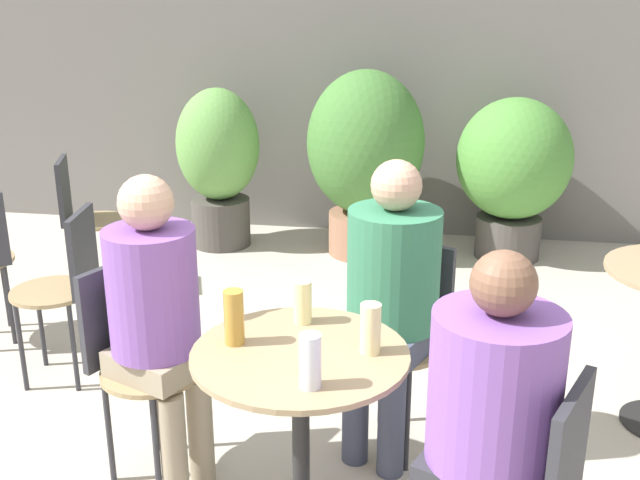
{
  "coord_description": "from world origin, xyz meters",
  "views": [
    {
      "loc": [
        0.56,
        -1.98,
        1.87
      ],
      "look_at": [
        0.14,
        0.57,
        1.0
      ],
      "focal_mm": 42.0,
      "sensor_mm": 36.0,
      "label": 1
    }
  ],
  "objects_px": {
    "beer_glass_0": "(310,361)",
    "potted_plant_2": "(513,167)",
    "beer_glass_3": "(234,317)",
    "bistro_chair_5": "(81,211)",
    "seated_person_2": "(157,308)",
    "beer_glass_1": "(370,329)",
    "seated_person_0": "(486,415)",
    "bistro_chair_2": "(134,350)",
    "potted_plant_0": "(218,159)",
    "bistro_chair_4": "(67,278)",
    "potted_plant_1": "(365,153)",
    "seated_person_1": "(391,289)",
    "bistro_chair_1": "(405,324)",
    "cafe_table_near": "(301,399)",
    "beer_glass_2": "(302,302)"
  },
  "relations": [
    {
      "from": "cafe_table_near",
      "to": "seated_person_2",
      "type": "bearing_deg",
      "value": 156.64
    },
    {
      "from": "beer_glass_3",
      "to": "potted_plant_2",
      "type": "relative_size",
      "value": 0.16
    },
    {
      "from": "seated_person_0",
      "to": "beer_glass_1",
      "type": "xyz_separation_m",
      "value": [
        -0.36,
        0.29,
        0.11
      ]
    },
    {
      "from": "cafe_table_near",
      "to": "bistro_chair_1",
      "type": "bearing_deg",
      "value": 66.64
    },
    {
      "from": "beer_glass_1",
      "to": "bistro_chair_5",
      "type": "bearing_deg",
      "value": 135.0
    },
    {
      "from": "potted_plant_0",
      "to": "potted_plant_1",
      "type": "xyz_separation_m",
      "value": [
        1.09,
        -0.01,
        0.09
      ]
    },
    {
      "from": "seated_person_1",
      "to": "potted_plant_2",
      "type": "relative_size",
      "value": 1.09
    },
    {
      "from": "bistro_chair_4",
      "to": "seated_person_0",
      "type": "bearing_deg",
      "value": 49.3
    },
    {
      "from": "beer_glass_3",
      "to": "potted_plant_0",
      "type": "height_order",
      "value": "potted_plant_0"
    },
    {
      "from": "beer_glass_1",
      "to": "potted_plant_1",
      "type": "bearing_deg",
      "value": 96.33
    },
    {
      "from": "beer_glass_0",
      "to": "potted_plant_1",
      "type": "distance_m",
      "value": 3.29
    },
    {
      "from": "seated_person_0",
      "to": "cafe_table_near",
      "type": "bearing_deg",
      "value": -90.0
    },
    {
      "from": "beer_glass_1",
      "to": "potted_plant_1",
      "type": "relative_size",
      "value": 0.13
    },
    {
      "from": "beer_glass_0",
      "to": "potted_plant_2",
      "type": "xyz_separation_m",
      "value": [
        0.86,
        3.37,
        -0.16
      ]
    },
    {
      "from": "bistro_chair_4",
      "to": "potted_plant_0",
      "type": "relative_size",
      "value": 0.74
    },
    {
      "from": "bistro_chair_2",
      "to": "beer_glass_3",
      "type": "xyz_separation_m",
      "value": [
        0.49,
        -0.28,
        0.3
      ]
    },
    {
      "from": "cafe_table_near",
      "to": "beer_glass_3",
      "type": "bearing_deg",
      "value": 173.39
    },
    {
      "from": "cafe_table_near",
      "to": "potted_plant_2",
      "type": "relative_size",
      "value": 0.65
    },
    {
      "from": "beer_glass_3",
      "to": "potted_plant_2",
      "type": "height_order",
      "value": "potted_plant_2"
    },
    {
      "from": "seated_person_1",
      "to": "beer_glass_3",
      "type": "distance_m",
      "value": 0.74
    },
    {
      "from": "bistro_chair_2",
      "to": "beer_glass_3",
      "type": "bearing_deg",
      "value": -96.64
    },
    {
      "from": "seated_person_0",
      "to": "beer_glass_3",
      "type": "distance_m",
      "value": 0.86
    },
    {
      "from": "cafe_table_near",
      "to": "potted_plant_1",
      "type": "height_order",
      "value": "potted_plant_1"
    },
    {
      "from": "bistro_chair_2",
      "to": "bistro_chair_5",
      "type": "distance_m",
      "value": 2.05
    },
    {
      "from": "cafe_table_near",
      "to": "potted_plant_0",
      "type": "height_order",
      "value": "potted_plant_0"
    },
    {
      "from": "beer_glass_2",
      "to": "potted_plant_1",
      "type": "height_order",
      "value": "potted_plant_1"
    },
    {
      "from": "potted_plant_1",
      "to": "bistro_chair_2",
      "type": "bearing_deg",
      "value": -102.35
    },
    {
      "from": "bistro_chair_1",
      "to": "beer_glass_1",
      "type": "bearing_deg",
      "value": -73.71
    },
    {
      "from": "bistro_chair_4",
      "to": "potted_plant_2",
      "type": "xyz_separation_m",
      "value": [
        2.26,
        2.19,
        0.13
      ]
    },
    {
      "from": "cafe_table_near",
      "to": "seated_person_0",
      "type": "xyz_separation_m",
      "value": [
        0.58,
        -0.25,
        0.15
      ]
    },
    {
      "from": "beer_glass_3",
      "to": "cafe_table_near",
      "type": "bearing_deg",
      "value": -6.61
    },
    {
      "from": "bistro_chair_4",
      "to": "seated_person_2",
      "type": "height_order",
      "value": "seated_person_2"
    },
    {
      "from": "bistro_chair_2",
      "to": "potted_plant_2",
      "type": "height_order",
      "value": "potted_plant_2"
    },
    {
      "from": "bistro_chair_1",
      "to": "bistro_chair_5",
      "type": "height_order",
      "value": "same"
    },
    {
      "from": "bistro_chair_4",
      "to": "seated_person_2",
      "type": "relative_size",
      "value": 0.7
    },
    {
      "from": "seated_person_1",
      "to": "beer_glass_3",
      "type": "xyz_separation_m",
      "value": [
        -0.48,
        -0.56,
        0.09
      ]
    },
    {
      "from": "beer_glass_3",
      "to": "bistro_chair_2",
      "type": "bearing_deg",
      "value": 150.0
    },
    {
      "from": "beer_glass_3",
      "to": "bistro_chair_5",
      "type": "bearing_deg",
      "value": 127.74
    },
    {
      "from": "beer_glass_0",
      "to": "bistro_chair_5",
      "type": "bearing_deg",
      "value": 129.45
    },
    {
      "from": "bistro_chair_2",
      "to": "beer_glass_1",
      "type": "height_order",
      "value": "beer_glass_1"
    },
    {
      "from": "seated_person_2",
      "to": "potted_plant_1",
      "type": "distance_m",
      "value": 2.85
    },
    {
      "from": "bistro_chair_4",
      "to": "seated_person_0",
      "type": "height_order",
      "value": "seated_person_0"
    },
    {
      "from": "potted_plant_0",
      "to": "seated_person_0",
      "type": "bearing_deg",
      "value": -61.81
    },
    {
      "from": "bistro_chair_5",
      "to": "bistro_chair_4",
      "type": "bearing_deg",
      "value": -176.54
    },
    {
      "from": "bistro_chair_4",
      "to": "potted_plant_1",
      "type": "bearing_deg",
      "value": 141.66
    },
    {
      "from": "seated_person_0",
      "to": "bistro_chair_2",
      "type": "bearing_deg",
      "value": -90.0
    },
    {
      "from": "bistro_chair_1",
      "to": "bistro_chair_4",
      "type": "distance_m",
      "value": 1.66
    },
    {
      "from": "bistro_chair_2",
      "to": "potted_plant_2",
      "type": "relative_size",
      "value": 0.76
    },
    {
      "from": "seated_person_2",
      "to": "beer_glass_1",
      "type": "relative_size",
      "value": 7.42
    },
    {
      "from": "bistro_chair_2",
      "to": "potted_plant_0",
      "type": "distance_m",
      "value": 2.82
    }
  ]
}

